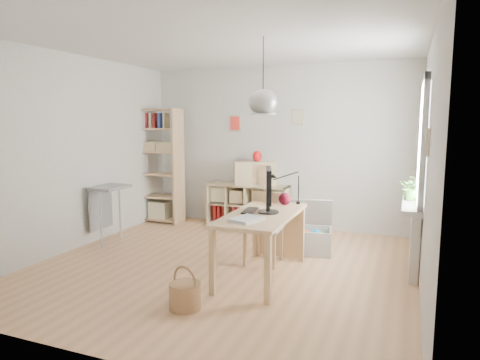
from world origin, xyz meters
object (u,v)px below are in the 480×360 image
at_px(chair, 265,223).
at_px(drawer_chest, 255,173).
at_px(tall_bookshelf, 159,161).
at_px(desk, 262,221).
at_px(cube_shelf, 247,208).
at_px(monitor, 269,188).
at_px(storage_chest, 308,235).

xyz_separation_m(chair, drawer_chest, (-0.74, 1.67, 0.41)).
bearing_deg(drawer_chest, tall_bookshelf, 163.15).
height_order(desk, tall_bookshelf, tall_bookshelf).
relative_size(cube_shelf, monitor, 2.44).
xyz_separation_m(cube_shelf, storage_chest, (1.30, -1.06, -0.07)).
distance_m(tall_bookshelf, chair, 2.90).
relative_size(desk, drawer_chest, 2.17).
bearing_deg(desk, storage_chest, 76.42).
xyz_separation_m(monitor, drawer_chest, (-0.93, 2.15, -0.12)).
bearing_deg(tall_bookshelf, chair, -30.29).
distance_m(desk, monitor, 0.39).
relative_size(tall_bookshelf, drawer_chest, 2.89).
height_order(chair, storage_chest, chair).
bearing_deg(storage_chest, monitor, -110.05).
bearing_deg(tall_bookshelf, storage_chest, -15.27).
distance_m(cube_shelf, tall_bookshelf, 1.77).
relative_size(cube_shelf, drawer_chest, 2.03).
relative_size(storage_chest, monitor, 1.43).
xyz_separation_m(cube_shelf, drawer_chest, (0.15, -0.04, 0.62)).
xyz_separation_m(desk, storage_chest, (0.28, 1.17, -0.43)).
bearing_deg(tall_bookshelf, drawer_chest, 7.96).
bearing_deg(cube_shelf, storage_chest, -39.22).
bearing_deg(chair, storage_chest, 55.48).
xyz_separation_m(desk, cube_shelf, (-1.02, 2.23, -0.36)).
xyz_separation_m(chair, monitor, (0.20, -0.48, 0.53)).
relative_size(chair, drawer_chest, 1.28).
relative_size(tall_bookshelf, storage_chest, 2.43).
bearing_deg(tall_bookshelf, cube_shelf, 10.19).
xyz_separation_m(cube_shelf, tall_bookshelf, (-1.56, -0.28, 0.79)).
relative_size(desk, tall_bookshelf, 0.75).
bearing_deg(chair, cube_shelf, 115.53).
distance_m(chair, monitor, 0.75).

